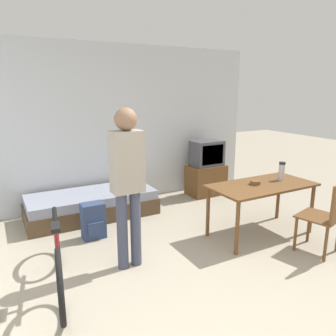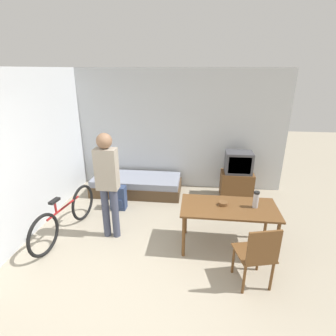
{
  "view_description": "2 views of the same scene",
  "coord_description": "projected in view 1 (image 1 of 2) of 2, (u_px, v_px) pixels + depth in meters",
  "views": [
    {
      "loc": [
        -1.97,
        -1.8,
        1.97
      ],
      "look_at": [
        0.15,
        2.08,
        0.9
      ],
      "focal_mm": 35.0,
      "sensor_mm": 36.0,
      "label": 1
    },
    {
      "loc": [
        0.65,
        -2.27,
        2.67
      ],
      "look_at": [
        0.16,
        1.93,
        1.06
      ],
      "focal_mm": 28.0,
      "sensor_mm": 36.0,
      "label": 2
    }
  ],
  "objects": [
    {
      "name": "mate_bowl",
      "position": [
        255.0,
        182.0,
        4.38
      ],
      "size": [
        0.14,
        0.14,
        0.05
      ],
      "color": "brown",
      "rests_on": "dining_table"
    },
    {
      "name": "person_standing",
      "position": [
        127.0,
        177.0,
        3.5
      ],
      "size": [
        0.34,
        0.24,
        1.79
      ],
      "color": "#3D4256",
      "rests_on": "ground_plane"
    },
    {
      "name": "thermos_flask",
      "position": [
        282.0,
        170.0,
        4.56
      ],
      "size": [
        0.09,
        0.09,
        0.26
      ],
      "color": "#B7B7BC",
      "rests_on": "dining_table"
    },
    {
      "name": "bicycle",
      "position": [
        58.0,
        256.0,
        3.26
      ],
      "size": [
        0.31,
        1.71,
        0.75
      ],
      "color": "black",
      "rests_on": "ground_plane"
    },
    {
      "name": "tv",
      "position": [
        206.0,
        170.0,
        6.18
      ],
      "size": [
        0.68,
        0.46,
        1.03
      ],
      "color": "brown",
      "rests_on": "ground_plane"
    },
    {
      "name": "ground_plane",
      "position": [
        265.0,
        316.0,
        2.92
      ],
      "size": [
        20.0,
        20.0,
        0.0
      ],
      "primitive_type": "plane",
      "color": "#9E937F"
    },
    {
      "name": "backpack",
      "position": [
        93.0,
        221.0,
        4.39
      ],
      "size": [
        0.3,
        0.24,
        0.49
      ],
      "color": "navy",
      "rests_on": "ground_plane"
    },
    {
      "name": "dining_table",
      "position": [
        262.0,
        190.0,
        4.41
      ],
      "size": [
        1.45,
        0.72,
        0.72
      ],
      "color": "brown",
      "rests_on": "ground_plane"
    },
    {
      "name": "wall_back",
      "position": [
        119.0,
        126.0,
        5.65
      ],
      "size": [
        5.19,
        0.06,
        2.7
      ],
      "color": "silver",
      "rests_on": "ground_plane"
    },
    {
      "name": "wooden_chair",
      "position": [
        328.0,
        214.0,
        3.89
      ],
      "size": [
        0.54,
        0.54,
        0.92
      ],
      "color": "brown",
      "rests_on": "ground_plane"
    },
    {
      "name": "daybed",
      "position": [
        92.0,
        205.0,
        5.15
      ],
      "size": [
        1.99,
        0.84,
        0.39
      ],
      "color": "#4C3823",
      "rests_on": "ground_plane"
    }
  ]
}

